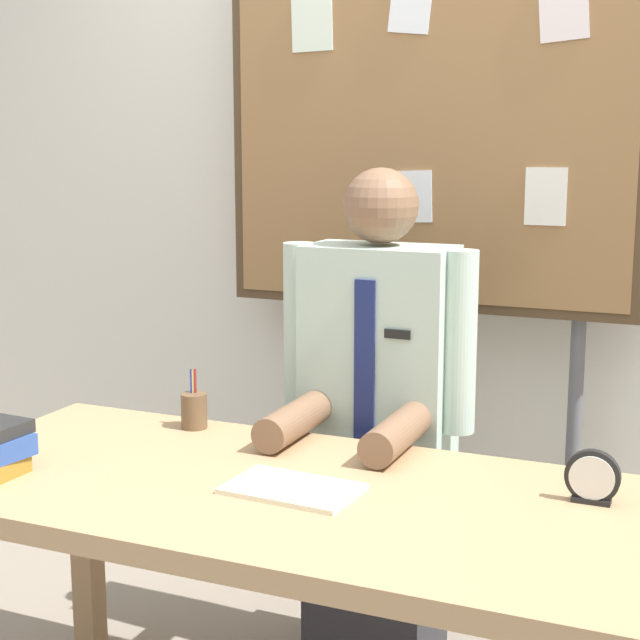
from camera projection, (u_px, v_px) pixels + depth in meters
name	position (u px, v px, depth m)	size (l,w,h in m)	color
back_wall	(445.00, 187.00, 3.13)	(6.40, 0.08, 2.70)	silver
desk	(289.00, 523.00, 2.19)	(1.75, 0.79, 0.74)	tan
person	(377.00, 446.00, 2.70)	(0.55, 0.56, 1.43)	#2D2D33
bulletin_board	(428.00, 114.00, 2.91)	(1.29, 0.09, 2.22)	#4C3823
open_notebook	(293.00, 489.00, 2.14)	(0.29, 0.18, 0.01)	#F4EFCC
desk_clock	(592.00, 479.00, 2.07)	(0.12, 0.04, 0.12)	black
pen_holder	(194.00, 410.00, 2.61)	(0.07, 0.07, 0.16)	brown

